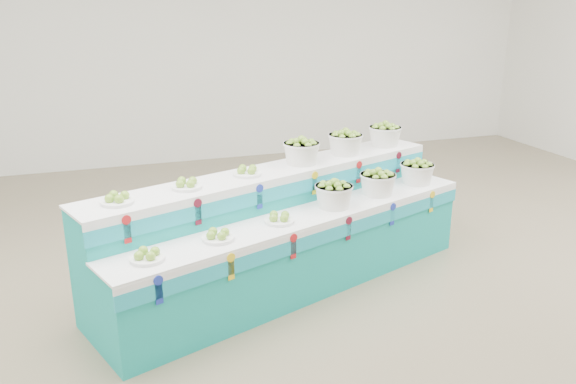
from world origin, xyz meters
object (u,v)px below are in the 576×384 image
object	(u,v)px
plate_upper_mid	(186,183)
basket_upper_right	(385,134)
basket_lower_left	(334,194)
display_stand	(288,230)

from	to	relation	value
plate_upper_mid	basket_upper_right	bearing A→B (deg)	20.01
plate_upper_mid	basket_upper_right	world-z (taller)	basket_upper_right
basket_lower_left	plate_upper_mid	world-z (taller)	plate_upper_mid
basket_lower_left	basket_upper_right	distance (m)	1.25
display_stand	basket_upper_right	size ratio (longest dim) A/B	10.76
plate_upper_mid	basket_upper_right	distance (m)	2.33
display_stand	basket_upper_right	world-z (taller)	basket_upper_right
basket_lower_left	basket_upper_right	xyz separation A→B (m)	(0.91, 0.81, 0.30)
display_stand	basket_lower_left	xyz separation A→B (m)	(0.39, -0.09, 0.33)
display_stand	plate_upper_mid	bearing A→B (deg)	165.48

